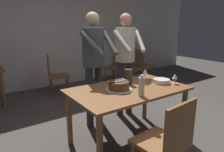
{
  "coord_description": "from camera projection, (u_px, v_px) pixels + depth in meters",
  "views": [
    {
      "loc": [
        -1.62,
        -1.94,
        1.55
      ],
      "look_at": [
        -0.14,
        0.17,
        0.9
      ],
      "focal_mm": 32.9,
      "sensor_mm": 36.0,
      "label": 1
    }
  ],
  "objects": [
    {
      "name": "water_bottle",
      "position": [
        141.0,
        87.0,
        2.32
      ],
      "size": [
        0.07,
        0.07,
        0.25
      ],
      "color": "silver",
      "rests_on": "main_dining_table"
    },
    {
      "name": "hurricane_lamp",
      "position": [
        128.0,
        77.0,
        2.79
      ],
      "size": [
        0.11,
        0.11,
        0.21
      ],
      "color": "black",
      "rests_on": "main_dining_table"
    },
    {
      "name": "cake_on_platter",
      "position": [
        119.0,
        86.0,
        2.56
      ],
      "size": [
        0.34,
        0.34,
        0.11
      ],
      "color": "silver",
      "rests_on": "main_dining_table"
    },
    {
      "name": "plate_stack",
      "position": [
        162.0,
        81.0,
        2.86
      ],
      "size": [
        0.22,
        0.22,
        0.06
      ],
      "color": "white",
      "rests_on": "main_dining_table"
    },
    {
      "name": "wine_glass_near",
      "position": [
        175.0,
        77.0,
        2.81
      ],
      "size": [
        0.08,
        0.08,
        0.14
      ],
      "color": "silver",
      "rests_on": "main_dining_table"
    },
    {
      "name": "background_chair_1",
      "position": [
        116.0,
        65.0,
        5.52
      ],
      "size": [
        0.54,
        0.54,
        0.9
      ],
      "color": "brown",
      "rests_on": "ground_plane"
    },
    {
      "name": "ground_plane",
      "position": [
        127.0,
        140.0,
        2.82
      ],
      "size": [
        14.0,
        14.0,
        0.0
      ],
      "primitive_type": "plane",
      "color": "#4C4742"
    },
    {
      "name": "background_chair_0",
      "position": [
        142.0,
        64.0,
        5.66
      ],
      "size": [
        0.44,
        0.44,
        0.9
      ],
      "color": "brown",
      "rests_on": "ground_plane"
    },
    {
      "name": "person_cutting_cake",
      "position": [
        94.0,
        57.0,
        3.01
      ],
      "size": [
        0.46,
        0.57,
        1.72
      ],
      "color": "#2D2D38",
      "rests_on": "ground_plane"
    },
    {
      "name": "chair_near_side",
      "position": [
        167.0,
        140.0,
        1.92
      ],
      "size": [
        0.48,
        0.48,
        0.9
      ],
      "color": "brown",
      "rests_on": "ground_plane"
    },
    {
      "name": "person_standing_beside",
      "position": [
        126.0,
        54.0,
        3.38
      ],
      "size": [
        0.46,
        0.57,
        1.72
      ],
      "color": "#2D2D38",
      "rests_on": "ground_plane"
    },
    {
      "name": "back_wall",
      "position": [
        46.0,
        33.0,
        5.02
      ],
      "size": [
        10.0,
        0.12,
        2.7
      ],
      "primitive_type": "cube",
      "color": "beige",
      "rests_on": "ground_plane"
    },
    {
      "name": "wine_glass_far",
      "position": [
        145.0,
        72.0,
        3.11
      ],
      "size": [
        0.08,
        0.08,
        0.14
      ],
      "color": "silver",
      "rests_on": "main_dining_table"
    },
    {
      "name": "main_dining_table",
      "position": [
        128.0,
        97.0,
        2.66
      ],
      "size": [
        1.5,
        0.9,
        0.75
      ],
      "color": "brown",
      "rests_on": "ground_plane"
    },
    {
      "name": "background_chair_2",
      "position": [
        55.0,
        74.0,
        4.53
      ],
      "size": [
        0.54,
        0.54,
        0.9
      ],
      "color": "brown",
      "rests_on": "ground_plane"
    },
    {
      "name": "cake_knife",
      "position": [
        114.0,
        82.0,
        2.5
      ],
      "size": [
        0.27,
        0.03,
        0.02
      ],
      "color": "silver",
      "rests_on": "cake_on_platter"
    }
  ]
}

